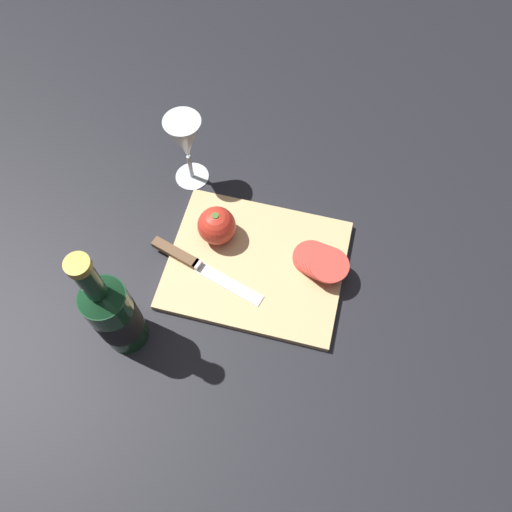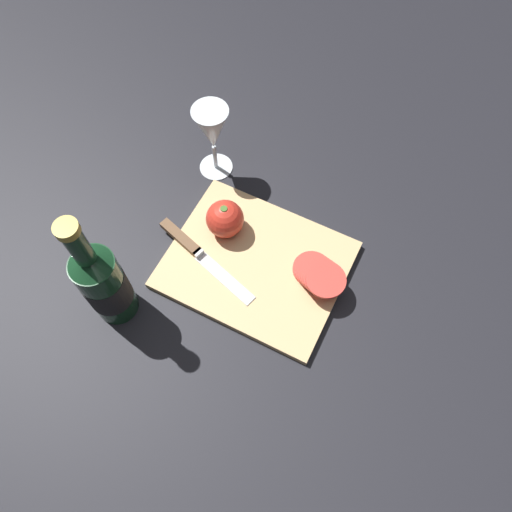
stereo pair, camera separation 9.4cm
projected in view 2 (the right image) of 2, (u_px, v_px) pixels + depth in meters
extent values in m
plane|color=black|center=(290.00, 289.00, 0.96)|extent=(3.00, 3.00, 0.00)
cube|color=tan|center=(256.00, 265.00, 0.98)|extent=(0.34, 0.27, 0.02)
cylinder|color=#14381E|center=(106.00, 287.00, 0.87)|extent=(0.08, 0.08, 0.18)
cone|color=#14381E|center=(89.00, 261.00, 0.78)|extent=(0.07, 0.07, 0.02)
cylinder|color=#14381E|center=(78.00, 245.00, 0.73)|extent=(0.03, 0.03, 0.08)
cylinder|color=#B29933|center=(67.00, 229.00, 0.69)|extent=(0.04, 0.04, 0.01)
cylinder|color=black|center=(107.00, 288.00, 0.87)|extent=(0.08, 0.08, 0.08)
cylinder|color=silver|center=(216.00, 167.00, 1.09)|extent=(0.07, 0.07, 0.00)
cylinder|color=silver|center=(215.00, 157.00, 1.06)|extent=(0.01, 0.01, 0.07)
cone|color=silver|center=(212.00, 130.00, 0.99)|extent=(0.07, 0.07, 0.10)
cone|color=beige|center=(213.00, 139.00, 1.01)|extent=(0.03, 0.03, 0.05)
sphere|color=red|center=(225.00, 219.00, 0.97)|extent=(0.08, 0.08, 0.08)
cylinder|color=#47702D|center=(224.00, 209.00, 0.94)|extent=(0.01, 0.01, 0.01)
cube|color=silver|center=(224.00, 278.00, 0.96)|extent=(0.14, 0.06, 0.00)
cube|color=silver|center=(198.00, 253.00, 0.97)|extent=(0.02, 0.02, 0.01)
cube|color=brown|center=(181.00, 237.00, 0.99)|extent=(0.10, 0.05, 0.01)
cylinder|color=#D63D33|center=(312.00, 269.00, 0.96)|extent=(0.08, 0.08, 0.01)
cylinder|color=#D63D33|center=(315.00, 271.00, 0.95)|extent=(0.08, 0.08, 0.01)
cylinder|color=#D63D33|center=(317.00, 273.00, 0.94)|extent=(0.08, 0.08, 0.01)
cylinder|color=#D63D33|center=(320.00, 275.00, 0.94)|extent=(0.08, 0.08, 0.01)
cylinder|color=#D63D33|center=(323.00, 277.00, 0.93)|extent=(0.08, 0.08, 0.01)
cylinder|color=#D63D33|center=(326.00, 280.00, 0.92)|extent=(0.08, 0.08, 0.01)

